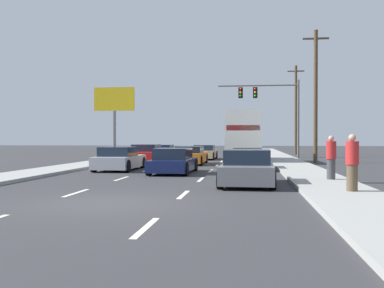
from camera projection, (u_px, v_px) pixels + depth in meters
ground_plane at (203, 159)px, 36.46m from camera, size 140.00×140.00×0.00m
sidewalk_right at (288, 162)px, 30.69m from camera, size 2.36×80.00×0.14m
sidewalk_left at (109, 161)px, 32.30m from camera, size 2.36×80.00×0.14m
lane_markings at (199, 161)px, 33.47m from camera, size 3.54×62.00×0.01m
car_blue at (162, 152)px, 37.08m from camera, size 2.01×4.09×1.20m
car_red at (146, 155)px, 30.71m from camera, size 1.98×4.61×1.31m
car_silver at (119, 159)px, 23.89m from camera, size 1.97×4.46×1.27m
car_tan at (204, 153)px, 36.47m from camera, size 1.94×4.31×1.18m
car_orange at (190, 156)px, 29.43m from camera, size 1.95×4.63×1.20m
car_navy at (173, 162)px, 21.78m from camera, size 2.00×4.41×1.24m
box_truck at (244, 134)px, 32.52m from camera, size 2.71×7.73×3.62m
car_yellow at (247, 159)px, 24.40m from camera, size 1.86×4.24×1.20m
car_gray at (247, 169)px, 16.30m from camera, size 2.04×4.22×1.30m
traffic_signal_mast at (265, 100)px, 40.20m from camera, size 7.32×0.69×7.02m
utility_pole_mid at (316, 95)px, 30.91m from camera, size 1.80×0.28×9.30m
utility_pole_far at (296, 109)px, 47.67m from camera, size 1.80×0.28×9.59m
roadside_billboard at (114, 107)px, 45.64m from camera, size 4.25×0.36×7.01m
pedestrian_near_corner at (331, 158)px, 16.99m from camera, size 0.38×0.38×1.68m
pedestrian_mid_block at (352, 163)px, 13.16m from camera, size 0.38×0.38×1.70m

